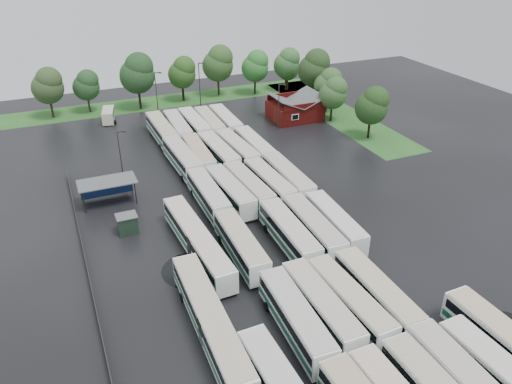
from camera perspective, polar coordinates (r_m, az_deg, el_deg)
name	(u,v)px	position (r m, az deg, el deg)	size (l,w,h in m)	color
ground	(279,255)	(62.22, 2.68, -7.22)	(160.00, 160.00, 0.00)	black
brick_building	(295,110)	(105.36, 4.46, 9.30)	(10.07, 8.60, 5.39)	maroon
wash_shed	(107,184)	(75.25, -16.68, 0.92)	(8.20, 4.20, 3.58)	#2D2D30
utility_hut	(127,224)	(67.89, -14.50, -3.54)	(2.70, 2.20, 2.62)	black
grass_strip_north	(166,101)	(118.46, -10.28, 10.16)	(80.00, 10.00, 0.01)	#265C20
grass_strip_east	(336,112)	(110.77, 9.08, 8.97)	(10.00, 50.00, 0.01)	#265C20
west_fence	(85,258)	(64.09, -18.96, -7.13)	(0.10, 50.00, 1.20)	#2D2D30
bus_r0c4	(503,379)	(50.01, 26.39, -18.61)	(3.30, 13.04, 3.60)	white
bus_r1c0	(296,318)	(50.67, 4.55, -14.19)	(3.29, 13.11, 3.62)	white
bus_r1c1	(321,307)	(52.22, 7.44, -12.87)	(2.80, 12.89, 3.58)	white
bus_r1c2	(349,301)	(53.27, 10.59, -12.20)	(3.20, 12.90, 3.56)	white
bus_r1c3	(377,294)	(54.77, 13.65, -11.22)	(2.93, 13.09, 3.64)	white
bus_r2c0	(241,245)	(60.54, -1.74, -6.05)	(3.04, 12.93, 3.58)	white
bus_r2c2	(289,233)	(62.69, 3.80, -4.72)	(3.16, 13.22, 3.66)	white
bus_r2c3	(313,228)	(63.96, 6.50, -4.09)	(3.29, 13.41, 3.71)	white
bus_r2c4	(335,223)	(65.62, 8.97, -3.47)	(3.31, 12.78, 3.52)	white
bus_r3c0	(208,195)	(71.55, -5.48, -0.34)	(2.82, 12.78, 3.55)	white
bus_r3c1	(230,191)	(72.25, -3.01, 0.08)	(3.40, 13.05, 3.60)	white
bus_r3c2	(249,187)	(73.38, -0.86, 0.57)	(3.31, 12.88, 3.55)	white
bus_r3c3	(269,183)	(74.58, 1.53, 1.05)	(3.14, 12.83, 3.55)	white
bus_r3c4	(288,178)	(75.95, 3.65, 1.60)	(2.96, 13.31, 3.70)	white
bus_r4c0	(182,158)	(83.29, -8.45, 3.86)	(3.22, 13.40, 3.71)	white
bus_r4c1	(198,155)	(84.23, -6.62, 4.22)	(3.23, 12.93, 3.57)	white
bus_r4c2	(219,153)	(84.59, -4.30, 4.48)	(3.29, 13.31, 3.68)	white
bus_r4c3	(237,150)	(85.69, -2.23, 4.86)	(3.45, 13.24, 3.65)	white
bus_r4c4	(254,147)	(86.72, -0.18, 5.17)	(2.86, 13.09, 3.64)	white
bus_r5c0	(161,130)	(95.81, -10.78, 6.99)	(2.97, 13.29, 3.69)	white
bus_r5c1	(178,128)	(96.39, -8.93, 7.27)	(3.29, 13.23, 3.65)	white
bus_r5c2	(194,125)	(97.24, -7.06, 7.60)	(2.87, 13.24, 3.68)	white
bus_r5c3	(210,124)	(97.79, -5.32, 7.78)	(3.12, 12.94, 3.58)	white
bus_r5c4	(225,122)	(98.55, -3.51, 8.04)	(3.11, 13.12, 3.63)	white
artic_bus_west_b	(197,241)	(61.61, -6.74, -5.59)	(3.60, 19.15, 3.53)	white
artic_bus_west_c	(210,321)	(50.40, -5.22, -14.52)	(3.11, 19.32, 3.57)	white
minibus	(108,115)	(108.04, -16.52, 8.45)	(3.36, 6.27, 2.60)	beige
tree_north_0	(48,85)	(112.78, -22.67, 11.18)	(6.46, 6.46, 10.70)	#34261A
tree_north_1	(87,85)	(113.80, -18.79, 11.51)	(5.61, 5.61, 9.29)	#352616
tree_north_2	(138,73)	(112.39, -13.36, 13.11)	(7.47, 7.47, 12.37)	black
tree_north_3	(183,72)	(116.56, -8.38, 13.40)	(6.20, 6.20, 10.27)	black
tree_north_4	(219,63)	(119.41, -4.30, 14.49)	(7.17, 7.17, 11.88)	#392317
tree_north_5	(256,66)	(120.26, -0.02, 14.23)	(6.34, 6.34, 10.51)	black
tree_north_6	(287,63)	(123.66, 3.61, 14.52)	(6.24, 6.24, 10.33)	black
tree_east_0	(373,105)	(96.02, 13.20, 9.63)	(6.10, 6.10, 10.10)	black
tree_east_1	(334,93)	(103.81, 8.87, 11.15)	(5.63, 5.63, 9.32)	black
tree_east_2	(329,84)	(109.30, 8.31, 12.16)	(5.78, 5.78, 9.58)	#392619
tree_east_3	(315,67)	(115.90, 6.74, 13.95)	(7.18, 7.18, 11.89)	black
tree_east_4	(289,67)	(123.96, 3.76, 14.02)	(5.21, 5.21, 8.62)	black
lamp_post_ne	(279,104)	(98.00, 2.68, 10.04)	(1.43, 0.28, 9.27)	#2D2D30
lamp_post_nw	(121,156)	(77.27, -15.14, 3.96)	(1.46, 0.28, 9.48)	#2D2D30
lamp_post_back_w	(157,93)	(105.20, -11.24, 11.06)	(1.54, 0.30, 9.98)	#2D2D30
lamp_post_back_e	(200,84)	(108.42, -6.40, 12.16)	(1.64, 0.32, 10.68)	#2D2D30
puddle_1	(414,349)	(52.68, 17.62, -16.72)	(4.13, 4.13, 0.01)	black
puddle_2	(193,270)	(60.27, -7.26, -8.79)	(7.40, 7.40, 0.01)	black
puddle_3	(301,245)	(64.18, 5.19, -6.07)	(3.04, 3.04, 0.01)	black
puddle_4	(508,323)	(58.97, 26.88, -13.20)	(3.55, 3.55, 0.01)	black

